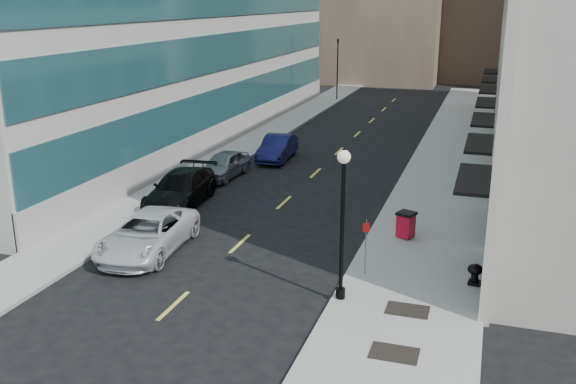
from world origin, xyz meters
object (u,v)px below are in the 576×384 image
Objects in this scene: traffic_signal at (338,43)px; car_white_van at (148,234)px; trash_bin at (406,224)px; sign_post at (366,238)px; lamppost at (343,212)px; car_silver_sedan at (224,165)px; car_black_pickup at (181,189)px; car_blue_sedan at (278,148)px; urn_planter at (475,272)px.

traffic_signal reaches higher than car_white_van.
sign_post reaches higher than trash_bin.
lamppost is (8.50, -2.00, 2.47)m from car_white_van.
car_silver_sedan is at bearing 169.19° from trash_bin.
car_silver_sedan is 15.41m from sign_post.
car_white_van is at bearing 166.76° from lamppost.
traffic_signal is at bearing 89.08° from car_white_van.
car_black_pickup is 12.02m from sign_post.
traffic_signal is 1.21× the size of car_black_pickup.
lamppost is (-1.30, -6.50, 2.50)m from trash_bin.
car_white_van reaches higher than car_silver_sedan.
traffic_signal reaches higher than lamppost.
traffic_signal is 1.58× the size of car_silver_sedan.
car_silver_sedan is at bearing -111.54° from car_blue_sedan.
traffic_signal is at bearing 128.63° from trash_bin.
car_black_pickup is 7.56× the size of urn_planter.
car_white_van is 9.07m from lamppost.
traffic_signal is 6.16× the size of trash_bin.
trash_bin is 0.21× the size of lamppost.
car_black_pickup is 1.21× the size of car_blue_sedan.
car_white_van is 2.67× the size of sign_post.
car_white_van is at bearing -78.80° from car_silver_sedan.
traffic_signal is 30.91m from car_silver_sedan.
car_white_van is 6.28m from car_black_pickup.
car_black_pickup is 5.08× the size of trash_bin.
car_black_pickup is 2.70× the size of sign_post.
lamppost reaches higher than car_black_pickup.
trash_bin reaches higher than urn_planter.
car_blue_sedan is (1.60, 10.36, -0.05)m from car_black_pickup.
car_white_van is (2.30, -42.00, -4.93)m from traffic_signal.
car_blue_sedan is at bearing 114.75° from lamppost.
traffic_signal is 36.26m from car_black_pickup.
car_silver_sedan is 3.89× the size of trash_bin.
sign_post is (11.19, -41.76, -4.17)m from traffic_signal.
car_blue_sedan reaches higher than urn_planter.
traffic_signal is at bearing 94.60° from car_silver_sedan.
car_silver_sedan is 5.19m from car_blue_sedan.
car_white_van is at bearing -177.61° from urn_planter.
sign_post is (10.49, -5.83, 0.71)m from car_black_pickup.
car_black_pickup is at bearing -86.71° from car_silver_sedan.
traffic_signal is 43.43m from sign_post.
car_black_pickup reaches higher than car_silver_sedan.
car_silver_sedan is 0.93× the size of car_blue_sedan.
car_silver_sedan is 17.05m from lamppost.
sign_post reaches higher than car_white_van.
lamppost is at bearing -68.82° from car_blue_sedan.
lamppost is (10.10, -8.07, 2.42)m from car_black_pickup.
car_white_van is 1.19× the size of car_blue_sedan.
lamppost reaches higher than sign_post.
urn_planter is (12.80, -15.90, -0.17)m from car_blue_sedan.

